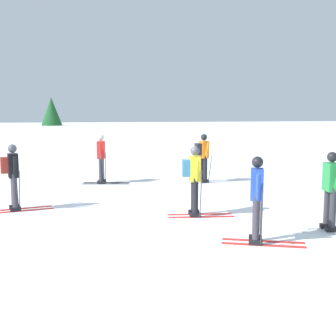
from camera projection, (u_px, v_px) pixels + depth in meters
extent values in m
plane|color=white|center=(154.00, 221.00, 10.53)|extent=(120.00, 120.00, 0.00)
cube|color=white|center=(122.00, 136.00, 29.18)|extent=(80.00, 6.48, 1.56)
cube|color=silver|center=(206.00, 181.00, 16.14)|extent=(1.59, 0.39, 0.02)
cube|color=silver|center=(209.00, 183.00, 15.88)|extent=(1.59, 0.39, 0.02)
cube|color=black|center=(202.00, 180.00, 16.08)|extent=(0.28, 0.17, 0.10)
cube|color=black|center=(205.00, 181.00, 15.82)|extent=(0.28, 0.17, 0.10)
cylinder|color=black|center=(202.00, 167.00, 16.02)|extent=(0.14, 0.14, 0.85)
cylinder|color=black|center=(205.00, 168.00, 15.76)|extent=(0.14, 0.14, 0.85)
cube|color=orange|center=(204.00, 149.00, 15.80)|extent=(0.31, 0.42, 0.60)
cylinder|color=orange|center=(202.00, 149.00, 16.05)|extent=(0.14, 0.27, 0.55)
cylinder|color=orange|center=(207.00, 150.00, 15.58)|extent=(0.14, 0.27, 0.55)
sphere|color=black|center=(204.00, 137.00, 15.75)|extent=(0.22, 0.22, 0.22)
cylinder|color=#38383D|center=(202.00, 166.00, 16.23)|extent=(0.09, 0.33, 1.11)
cylinder|color=#38383D|center=(210.00, 168.00, 15.60)|extent=(0.09, 0.33, 1.11)
cube|color=#232328|center=(198.00, 149.00, 15.73)|extent=(0.23, 0.31, 0.40)
cube|color=red|center=(200.00, 214.00, 11.20)|extent=(1.60, 0.19, 0.02)
cube|color=red|center=(201.00, 217.00, 10.92)|extent=(1.60, 0.19, 0.02)
cube|color=black|center=(194.00, 212.00, 11.18)|extent=(0.27, 0.14, 0.10)
cube|color=black|center=(195.00, 215.00, 10.90)|extent=(0.27, 0.14, 0.10)
cylinder|color=black|center=(194.00, 193.00, 11.11)|extent=(0.14, 0.14, 0.85)
cylinder|color=black|center=(195.00, 195.00, 10.84)|extent=(0.14, 0.14, 0.85)
cube|color=yellow|center=(195.00, 169.00, 10.89)|extent=(0.26, 0.39, 0.60)
cylinder|color=yellow|center=(194.00, 168.00, 11.14)|extent=(0.11, 0.26, 0.55)
cylinder|color=yellow|center=(197.00, 171.00, 10.65)|extent=(0.11, 0.26, 0.55)
sphere|color=#4C4C56|center=(195.00, 151.00, 10.83)|extent=(0.22, 0.22, 0.22)
cylinder|color=#38383D|center=(197.00, 189.00, 11.33)|extent=(0.04, 0.29, 1.21)
cylinder|color=#38383D|center=(201.00, 195.00, 10.62)|extent=(0.04, 0.29, 1.21)
cube|color=teal|center=(186.00, 168.00, 10.87)|extent=(0.20, 0.29, 0.40)
cube|color=silver|center=(333.00, 228.00, 9.90)|extent=(1.60, 0.18, 0.02)
cube|color=black|center=(326.00, 226.00, 9.88)|extent=(0.27, 0.13, 0.10)
cube|color=black|center=(332.00, 229.00, 9.60)|extent=(0.27, 0.13, 0.10)
cylinder|color=#2D2D33|center=(327.00, 204.00, 9.81)|extent=(0.14, 0.14, 0.85)
cylinder|color=#2D2D33|center=(333.00, 207.00, 9.54)|extent=(0.14, 0.14, 0.85)
cube|color=#23843D|center=(331.00, 177.00, 9.59)|extent=(0.26, 0.39, 0.60)
cylinder|color=#23843D|center=(327.00, 176.00, 9.84)|extent=(0.10, 0.26, 0.55)
sphere|color=black|center=(332.00, 157.00, 9.53)|extent=(0.22, 0.22, 0.22)
cylinder|color=#38383D|center=(328.00, 205.00, 9.98)|extent=(0.05, 0.42, 1.02)
cube|color=red|center=(263.00, 241.00, 8.96)|extent=(1.55, 0.58, 0.02)
cube|color=red|center=(263.00, 245.00, 8.69)|extent=(1.55, 0.58, 0.02)
cube|color=black|center=(255.00, 238.00, 8.98)|extent=(0.28, 0.19, 0.10)
cube|color=black|center=(255.00, 242.00, 8.71)|extent=(0.28, 0.19, 0.10)
cylinder|color=#38333D|center=(256.00, 214.00, 8.92)|extent=(0.14, 0.14, 0.85)
cylinder|color=#38333D|center=(256.00, 218.00, 8.65)|extent=(0.14, 0.14, 0.85)
cube|color=#284CB7|center=(257.00, 184.00, 8.70)|extent=(0.35, 0.44, 0.60)
cylinder|color=#284CB7|center=(258.00, 183.00, 8.94)|extent=(0.17, 0.27, 0.55)
cylinder|color=#284CB7|center=(258.00, 187.00, 8.45)|extent=(0.17, 0.27, 0.55)
sphere|color=black|center=(257.00, 162.00, 8.64)|extent=(0.22, 0.22, 0.22)
cylinder|color=#38383D|center=(261.00, 211.00, 9.08)|extent=(0.13, 0.33, 1.16)
cylinder|color=#38383D|center=(262.00, 219.00, 8.44)|extent=(0.13, 0.33, 1.16)
cube|color=black|center=(107.00, 183.00, 15.89)|extent=(1.60, 0.30, 0.02)
cube|color=black|center=(106.00, 184.00, 15.61)|extent=(1.60, 0.30, 0.02)
cube|color=black|center=(102.00, 181.00, 15.88)|extent=(0.27, 0.15, 0.10)
cube|color=black|center=(101.00, 182.00, 15.60)|extent=(0.27, 0.15, 0.10)
cylinder|color=#2D2D33|center=(102.00, 167.00, 15.82)|extent=(0.14, 0.14, 0.85)
cylinder|color=#2D2D33|center=(101.00, 169.00, 15.54)|extent=(0.14, 0.14, 0.85)
cube|color=red|center=(101.00, 150.00, 15.60)|extent=(0.29, 0.41, 0.60)
cylinder|color=red|center=(103.00, 150.00, 15.85)|extent=(0.12, 0.27, 0.55)
cylinder|color=red|center=(101.00, 151.00, 15.35)|extent=(0.12, 0.27, 0.55)
sphere|color=silver|center=(101.00, 138.00, 15.54)|extent=(0.22, 0.22, 0.22)
cylinder|color=#38383D|center=(105.00, 168.00, 15.98)|extent=(0.08, 0.41, 1.04)
cylinder|color=#38383D|center=(103.00, 170.00, 15.39)|extent=(0.08, 0.41, 1.04)
cube|color=red|center=(21.00, 209.00, 11.82)|extent=(1.56, 0.52, 0.02)
cube|color=red|center=(22.00, 211.00, 11.56)|extent=(1.56, 0.52, 0.02)
cube|color=black|center=(15.00, 207.00, 11.75)|extent=(0.28, 0.19, 0.10)
cube|color=black|center=(16.00, 209.00, 11.50)|extent=(0.28, 0.19, 0.10)
cylinder|color=#38333D|center=(14.00, 189.00, 11.69)|extent=(0.14, 0.14, 0.85)
cylinder|color=#38333D|center=(15.00, 191.00, 11.43)|extent=(0.14, 0.14, 0.85)
cube|color=black|center=(13.00, 166.00, 11.48)|extent=(0.33, 0.43, 0.60)
cylinder|color=black|center=(13.00, 165.00, 11.71)|extent=(0.16, 0.27, 0.55)
cylinder|color=black|center=(15.00, 167.00, 11.26)|extent=(0.16, 0.27, 0.55)
sphere|color=#4C4C56|center=(12.00, 149.00, 11.42)|extent=(0.22, 0.22, 0.22)
cylinder|color=#38383D|center=(17.00, 187.00, 11.89)|extent=(0.12, 0.35, 1.10)
cylinder|color=#38383D|center=(20.00, 192.00, 11.31)|extent=(0.12, 0.35, 1.10)
cube|color=maroon|center=(4.00, 165.00, 11.39)|extent=(0.25, 0.32, 0.40)
cylinder|color=#513823|center=(53.00, 147.00, 26.82)|extent=(0.26, 0.26, 0.53)
cone|color=#194C23|center=(52.00, 120.00, 26.60)|extent=(1.99, 1.99, 2.68)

